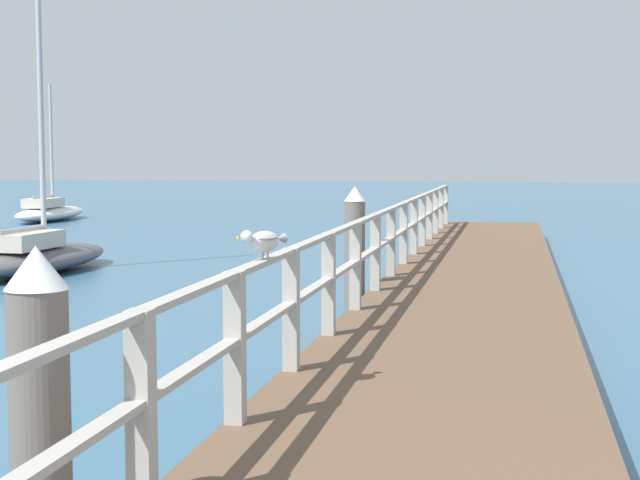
% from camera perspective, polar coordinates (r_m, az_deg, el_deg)
% --- Properties ---
extents(pier_deck, '(2.45, 24.88, 0.39)m').
position_cam_1_polar(pier_deck, '(12.87, 8.92, -3.55)').
color(pier_deck, brown).
rests_on(pier_deck, ground_plane).
extents(pier_railing, '(0.12, 23.40, 0.99)m').
position_cam_1_polar(pier_railing, '(12.88, 3.87, 0.13)').
color(pier_railing, '#B2ADA3').
rests_on(pier_railing, pier_deck).
extents(dock_piling_near, '(0.29, 0.29, 1.71)m').
position_cam_1_polar(dock_piling_near, '(4.61, -16.53, -10.82)').
color(dock_piling_near, '#6B6056').
rests_on(dock_piling_near, ground_plane).
extents(dock_piling_far, '(0.29, 0.29, 1.71)m').
position_cam_1_polar(dock_piling_far, '(12.83, 2.11, -0.52)').
color(dock_piling_far, '#6B6056').
rests_on(dock_piling_far, ground_plane).
extents(seagull_foreground, '(0.27, 0.44, 0.21)m').
position_cam_1_polar(seagull_foreground, '(6.72, -3.44, -0.01)').
color(seagull_foreground, white).
rests_on(seagull_foreground, pier_railing).
extents(boat_1, '(1.79, 4.53, 4.49)m').
position_cam_1_polar(boat_1, '(32.39, -16.02, 1.67)').
color(boat_1, white).
rests_on(boat_1, ground_plane).
extents(boat_6, '(1.64, 4.28, 5.73)m').
position_cam_1_polar(boat_6, '(17.94, -16.72, -0.86)').
color(boat_6, '#4C4C51').
rests_on(boat_6, ground_plane).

